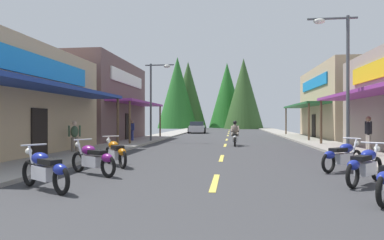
{
  "coord_description": "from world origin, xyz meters",
  "views": [
    {
      "loc": [
        0.44,
        -0.84,
        1.62
      ],
      "look_at": [
        -3.45,
        30.95,
        1.59
      ],
      "focal_mm": 30.81,
      "sensor_mm": 36.0,
      "label": 1
    }
  ],
  "objects_px": {
    "parked_car_curbside": "(197,127)",
    "motorcycle_parked_left_1": "(93,158)",
    "streetlamp_left": "(155,90)",
    "motorcycle_parked_left_2": "(116,152)",
    "rider_cruising_lead": "(235,135)",
    "pedestrian_browsing": "(368,132)",
    "pedestrian_waiting": "(132,129)",
    "motorcycle_parked_right_2": "(365,165)",
    "streetlamp_right": "(340,65)",
    "motorcycle_parked_left_0": "(45,169)",
    "motorcycle_parked_right_3": "(342,156)",
    "pedestrian_by_shop": "(74,135)"
  },
  "relations": [
    {
      "from": "parked_car_curbside",
      "to": "motorcycle_parked_left_1",
      "type": "bearing_deg",
      "value": 176.78
    },
    {
      "from": "streetlamp_left",
      "to": "motorcycle_parked_left_2",
      "type": "distance_m",
      "value": 12.67
    },
    {
      "from": "parked_car_curbside",
      "to": "rider_cruising_lead",
      "type": "bearing_deg",
      "value": -170.6
    },
    {
      "from": "pedestrian_browsing",
      "to": "pedestrian_waiting",
      "type": "bearing_deg",
      "value": -31.74
    },
    {
      "from": "motorcycle_parked_right_2",
      "to": "motorcycle_parked_left_1",
      "type": "height_order",
      "value": "same"
    },
    {
      "from": "streetlamp_right",
      "to": "motorcycle_parked_left_0",
      "type": "relative_size",
      "value": 3.3
    },
    {
      "from": "motorcycle_parked_right_2",
      "to": "pedestrian_waiting",
      "type": "height_order",
      "value": "pedestrian_waiting"
    },
    {
      "from": "motorcycle_parked_right_3",
      "to": "parked_car_curbside",
      "type": "distance_m",
      "value": 29.89
    },
    {
      "from": "streetlamp_right",
      "to": "motorcycle_parked_left_0",
      "type": "xyz_separation_m",
      "value": [
        -8.89,
        -7.86,
        -3.5
      ]
    },
    {
      "from": "motorcycle_parked_right_2",
      "to": "pedestrian_waiting",
      "type": "bearing_deg",
      "value": 77.42
    },
    {
      "from": "rider_cruising_lead",
      "to": "pedestrian_by_shop",
      "type": "relative_size",
      "value": 1.38
    },
    {
      "from": "streetlamp_right",
      "to": "parked_car_curbside",
      "type": "height_order",
      "value": "streetlamp_right"
    },
    {
      "from": "motorcycle_parked_right_2",
      "to": "pedestrian_browsing",
      "type": "relative_size",
      "value": 0.94
    },
    {
      "from": "pedestrian_by_shop",
      "to": "motorcycle_parked_left_0",
      "type": "bearing_deg",
      "value": -2.04
    },
    {
      "from": "motorcycle_parked_left_0",
      "to": "pedestrian_by_shop",
      "type": "bearing_deg",
      "value": -35.14
    },
    {
      "from": "pedestrian_browsing",
      "to": "rider_cruising_lead",
      "type": "bearing_deg",
      "value": -39.05
    },
    {
      "from": "motorcycle_parked_right_2",
      "to": "pedestrian_by_shop",
      "type": "distance_m",
      "value": 12.35
    },
    {
      "from": "pedestrian_by_shop",
      "to": "pedestrian_waiting",
      "type": "distance_m",
      "value": 8.32
    },
    {
      "from": "motorcycle_parked_right_3",
      "to": "parked_car_curbside",
      "type": "relative_size",
      "value": 0.38
    },
    {
      "from": "pedestrian_browsing",
      "to": "parked_car_curbside",
      "type": "height_order",
      "value": "pedestrian_browsing"
    },
    {
      "from": "streetlamp_right",
      "to": "pedestrian_by_shop",
      "type": "xyz_separation_m",
      "value": [
        -12.07,
        -0.12,
        -3.1
      ]
    },
    {
      "from": "streetlamp_left",
      "to": "motorcycle_parked_left_2",
      "type": "relative_size",
      "value": 3.26
    },
    {
      "from": "motorcycle_parked_left_0",
      "to": "pedestrian_waiting",
      "type": "bearing_deg",
      "value": -46.98
    },
    {
      "from": "streetlamp_right",
      "to": "motorcycle_parked_right_2",
      "type": "bearing_deg",
      "value": -102.23
    },
    {
      "from": "pedestrian_by_shop",
      "to": "pedestrian_browsing",
      "type": "relative_size",
      "value": 0.87
    },
    {
      "from": "motorcycle_parked_left_0",
      "to": "parked_car_curbside",
      "type": "xyz_separation_m",
      "value": [
        0.01,
        32.68,
        0.2
      ]
    },
    {
      "from": "motorcycle_parked_right_3",
      "to": "rider_cruising_lead",
      "type": "distance_m",
      "value": 10.3
    },
    {
      "from": "pedestrian_waiting",
      "to": "parked_car_curbside",
      "type": "bearing_deg",
      "value": -151.36
    },
    {
      "from": "motorcycle_parked_right_3",
      "to": "pedestrian_browsing",
      "type": "relative_size",
      "value": 0.95
    },
    {
      "from": "streetlamp_left",
      "to": "pedestrian_by_shop",
      "type": "distance_m",
      "value": 9.11
    },
    {
      "from": "motorcycle_parked_right_2",
      "to": "pedestrian_browsing",
      "type": "xyz_separation_m",
      "value": [
        3.14,
        7.88,
        0.55
      ]
    },
    {
      "from": "motorcycle_parked_right_2",
      "to": "pedestrian_waiting",
      "type": "xyz_separation_m",
      "value": [
        -10.5,
        14.44,
        0.42
      ]
    },
    {
      "from": "motorcycle_parked_left_2",
      "to": "pedestrian_by_shop",
      "type": "relative_size",
      "value": 1.12
    },
    {
      "from": "streetlamp_right",
      "to": "motorcycle_parked_right_2",
      "type": "distance_m",
      "value": 7.29
    },
    {
      "from": "pedestrian_by_shop",
      "to": "motorcycle_parked_right_2",
      "type": "bearing_deg",
      "value": 35.91
    },
    {
      "from": "motorcycle_parked_right_2",
      "to": "parked_car_curbside",
      "type": "distance_m",
      "value": 31.96
    },
    {
      "from": "streetlamp_left",
      "to": "pedestrian_waiting",
      "type": "distance_m",
      "value": 3.3
    },
    {
      "from": "motorcycle_parked_right_3",
      "to": "motorcycle_parked_left_0",
      "type": "distance_m",
      "value": 8.58
    },
    {
      "from": "streetlamp_right",
      "to": "motorcycle_parked_right_3",
      "type": "xyz_separation_m",
      "value": [
        -1.2,
        -4.07,
        -3.5
      ]
    },
    {
      "from": "motorcycle_parked_left_1",
      "to": "pedestrian_by_shop",
      "type": "distance_m",
      "value": 6.54
    },
    {
      "from": "motorcycle_parked_left_0",
      "to": "motorcycle_parked_left_1",
      "type": "distance_m",
      "value": 2.17
    },
    {
      "from": "motorcycle_parked_right_3",
      "to": "pedestrian_browsing",
      "type": "xyz_separation_m",
      "value": [
        2.99,
        5.7,
        0.55
      ]
    },
    {
      "from": "motorcycle_parked_left_2",
      "to": "motorcycle_parked_right_2",
      "type": "bearing_deg",
      "value": -146.62
    },
    {
      "from": "motorcycle_parked_right_3",
      "to": "rider_cruising_lead",
      "type": "height_order",
      "value": "rider_cruising_lead"
    },
    {
      "from": "motorcycle_parked_right_2",
      "to": "pedestrian_waiting",
      "type": "relative_size",
      "value": 1.05
    },
    {
      "from": "motorcycle_parked_left_1",
      "to": "pedestrian_waiting",
      "type": "relative_size",
      "value": 1.18
    },
    {
      "from": "streetlamp_right",
      "to": "rider_cruising_lead",
      "type": "height_order",
      "value": "streetlamp_right"
    },
    {
      "from": "motorcycle_parked_right_3",
      "to": "pedestrian_by_shop",
      "type": "bearing_deg",
      "value": 119.48
    },
    {
      "from": "streetlamp_right",
      "to": "pedestrian_by_shop",
      "type": "relative_size",
      "value": 3.94
    },
    {
      "from": "motorcycle_parked_left_1",
      "to": "parked_car_curbside",
      "type": "distance_m",
      "value": 30.52
    }
  ]
}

